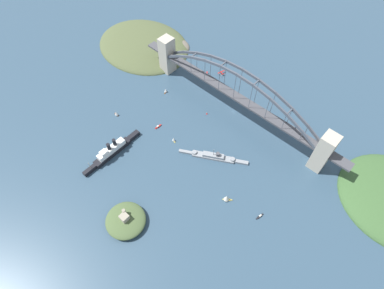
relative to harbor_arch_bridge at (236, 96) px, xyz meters
name	(u,v)px	position (x,y,z in m)	size (l,w,h in m)	color
ground_plane	(233,112)	(0.00, 0.00, -29.05)	(1400.00, 1400.00, 0.00)	#334C60
harbor_arch_bridge	(236,96)	(0.00, 0.00, 0.00)	(304.88, 17.74, 69.05)	#BCB29E
headland_east_shore	(145,46)	(186.77, -15.18, -29.05)	(152.65, 125.54, 22.64)	#515B38
ocean_liner	(112,151)	(63.61, 148.01, -23.34)	(9.85, 81.88, 20.89)	black
naval_cruiser	(214,157)	(-27.74, 71.85, -26.34)	(72.68, 44.71, 16.58)	gray
fort_island_mid_harbor	(126,220)	(-13.20, 192.24, -23.92)	(41.46, 40.67, 17.02)	#4C6038
seaplane_taxiing_near_bridge	(206,75)	(70.90, -27.93, -26.86)	(9.38, 10.13, 4.96)	#B7B7B2
seaplane_second_in_formation	(221,73)	(57.82, -45.58, -26.74)	(8.81, 11.55, 5.12)	#B7B7B2
small_boat_0	(227,198)	(-72.44, 103.55, -24.50)	(9.52, 8.53, 9.81)	gold
small_boat_1	(174,139)	(23.93, 86.15, -25.83)	(6.16, 4.27, 6.92)	gold
small_boat_2	(166,90)	(90.60, 34.23, -25.83)	(5.03, 7.01, 6.88)	brown
small_boat_3	(260,216)	(-109.76, 94.73, -28.27)	(3.19, 9.93, 2.15)	black
small_boat_4	(158,127)	(53.64, 83.95, -28.20)	(2.67, 9.75, 2.40)	#B2231E
small_boat_5	(116,113)	(107.03, 106.85, -25.53)	(7.43, 4.34, 7.64)	brown
channel_marker_buoy	(207,113)	(22.84, 25.97, -27.94)	(2.20, 2.20, 2.75)	red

